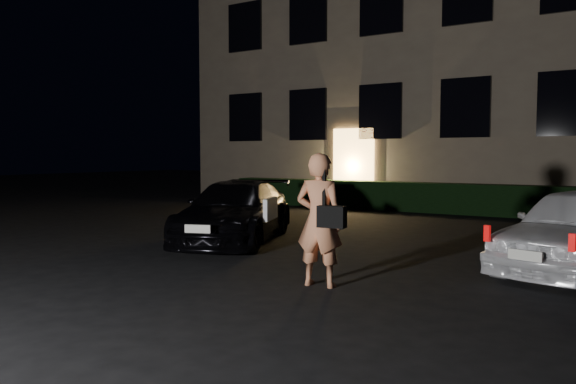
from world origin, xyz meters
The scene contains 5 objects.
ground centered at (0.00, 0.00, 0.00)m, with size 80.00×80.00×0.00m, color black.
building centered at (0.00, 14.99, 6.00)m, with size 20.00×8.11×12.00m.
hedge centered at (0.00, 10.50, 0.42)m, with size 15.00×0.70×0.85m, color black.
sedan centered at (-2.23, 3.14, 0.57)m, with size 2.92×4.26×1.15m.
man centered at (0.95, 0.76, 0.84)m, with size 0.73×0.48×1.68m.
Camera 1 is at (4.36, -5.36, 1.66)m, focal length 35.00 mm.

